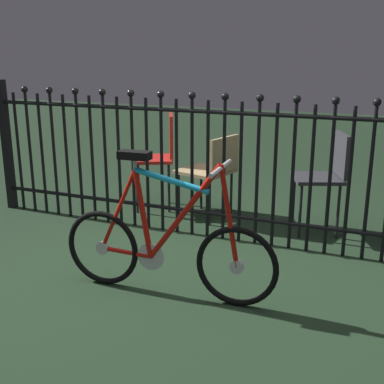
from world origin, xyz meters
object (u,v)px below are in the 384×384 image
Objects in this scene: bicycle at (166,246)px; chair_charcoal at (327,172)px; chair_red at (161,151)px; chair_tan at (212,167)px.

bicycle is 1.66× the size of chair_charcoal.
chair_charcoal is at bearing -3.06° from chair_red.
chair_red reaches higher than chair_charcoal.
chair_red reaches higher than chair_tan.
chair_tan is 0.91× the size of chair_charcoal.
chair_red is 1.58m from chair_charcoal.
bicycle is 1.84m from chair_red.
chair_tan is (-0.25, 1.52, 0.16)m from bicycle.
chair_tan is at bearing -11.33° from chair_red.
chair_red is at bearing 116.84° from bicycle.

